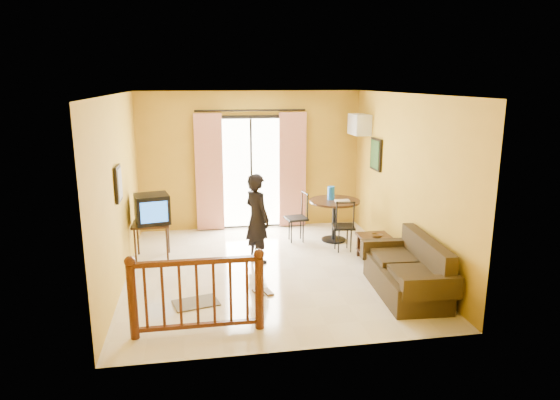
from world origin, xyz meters
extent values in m
plane|color=beige|center=(0.00, 0.00, 0.00)|extent=(5.00, 5.00, 0.00)
plane|color=white|center=(0.00, 0.00, 2.80)|extent=(5.00, 5.00, 0.00)
plane|color=#B78C23|center=(0.00, 2.50, 1.40)|extent=(4.50, 0.00, 4.50)
plane|color=#B78C23|center=(0.00, -2.50, 1.40)|extent=(4.50, 0.00, 4.50)
plane|color=#B78C23|center=(-2.25, 0.00, 1.40)|extent=(0.00, 5.00, 5.00)
plane|color=#B78C23|center=(2.25, 0.00, 1.40)|extent=(0.00, 5.00, 5.00)
cube|color=black|center=(0.00, 2.48, 1.15)|extent=(1.34, 0.03, 2.34)
cube|color=white|center=(0.00, 2.45, 1.15)|extent=(1.20, 0.04, 2.20)
cube|color=black|center=(0.00, 2.43, 1.15)|extent=(0.04, 0.02, 2.20)
cube|color=beige|center=(-0.85, 2.40, 1.20)|extent=(0.55, 0.08, 2.35)
cube|color=beige|center=(0.85, 2.40, 1.20)|extent=(0.55, 0.08, 2.35)
cylinder|color=black|center=(0.00, 2.40, 2.42)|extent=(2.20, 0.04, 0.04)
cube|color=black|center=(-1.90, 0.92, 0.61)|extent=(0.63, 0.52, 0.04)
cylinder|color=black|center=(-2.16, 0.71, 0.30)|extent=(0.04, 0.04, 0.61)
cylinder|color=black|center=(-1.64, 0.71, 0.30)|extent=(0.04, 0.04, 0.61)
cylinder|color=black|center=(-2.16, 1.13, 0.30)|extent=(0.04, 0.04, 0.61)
cylinder|color=black|center=(-1.64, 1.13, 0.30)|extent=(0.04, 0.04, 0.61)
cube|color=black|center=(-1.87, 0.92, 0.88)|extent=(0.64, 0.60, 0.49)
cube|color=blue|center=(-1.82, 0.67, 0.88)|extent=(0.43, 0.11, 0.35)
cube|color=black|center=(-2.22, -0.20, 1.55)|extent=(0.04, 0.42, 0.52)
cube|color=#635C55|center=(-2.19, -0.20, 1.55)|extent=(0.01, 0.34, 0.44)
cylinder|color=black|center=(1.45, 1.32, 0.77)|extent=(0.96, 0.96, 0.04)
cylinder|color=black|center=(1.45, 1.32, 0.39)|extent=(0.08, 0.08, 0.77)
cylinder|color=black|center=(1.45, 1.32, 0.01)|extent=(0.47, 0.47, 0.03)
cylinder|color=blue|center=(1.40, 1.39, 0.92)|extent=(0.14, 0.14, 0.25)
cube|color=beige|center=(1.56, 1.22, 0.80)|extent=(0.29, 0.20, 0.02)
cube|color=silver|center=(2.10, 1.95, 2.15)|extent=(0.30, 0.60, 0.40)
cube|color=gray|center=(1.95, 1.95, 2.15)|extent=(0.02, 0.56, 0.36)
cube|color=black|center=(2.22, 1.30, 1.65)|extent=(0.04, 0.50, 0.60)
cube|color=black|center=(2.19, 1.30, 1.65)|extent=(0.01, 0.42, 0.52)
cube|color=black|center=(1.85, -0.03, 0.41)|extent=(0.53, 0.96, 0.04)
cube|color=black|center=(1.85, -0.03, 0.13)|extent=(0.49, 0.92, 0.03)
cube|color=black|center=(1.64, -0.45, 0.20)|extent=(0.05, 0.05, 0.41)
cube|color=black|center=(2.06, -0.45, 0.20)|extent=(0.05, 0.05, 0.41)
cube|color=black|center=(1.64, 0.40, 0.20)|extent=(0.05, 0.05, 0.41)
cube|color=black|center=(2.06, 0.40, 0.20)|extent=(0.05, 0.05, 0.41)
imported|color=brown|center=(1.85, 0.09, 0.45)|extent=(0.23, 0.23, 0.06)
cube|color=#312513|center=(1.80, -1.23, 0.20)|extent=(0.88, 1.63, 0.40)
cube|color=#312513|center=(2.10, -1.23, 0.54)|extent=(0.27, 1.59, 0.54)
cube|color=#312513|center=(1.80, -2.00, 0.42)|extent=(0.80, 0.20, 0.30)
cube|color=#312513|center=(1.80, -0.46, 0.42)|extent=(0.80, 0.20, 0.30)
cube|color=#312513|center=(1.75, -1.58, 0.43)|extent=(0.58, 0.67, 0.10)
cube|color=#312513|center=(1.75, -0.88, 0.43)|extent=(0.58, 0.67, 0.10)
imported|color=black|center=(-0.13, 0.44, 0.76)|extent=(0.58, 0.66, 1.52)
cylinder|color=#471E0F|center=(-1.90, -1.90, 0.46)|extent=(0.11, 0.11, 0.92)
cylinder|color=#471E0F|center=(-0.40, -1.90, 0.46)|extent=(0.11, 0.11, 0.92)
sphere|color=#471E0F|center=(-1.90, -1.90, 0.97)|extent=(0.13, 0.13, 0.13)
sphere|color=#471E0F|center=(-0.40, -1.90, 0.97)|extent=(0.13, 0.13, 0.13)
cube|color=#471E0F|center=(-1.15, -1.90, 0.92)|extent=(1.55, 0.08, 0.06)
cube|color=#471E0F|center=(-1.15, -1.90, 0.10)|extent=(1.55, 0.06, 0.05)
cube|color=#5D564B|center=(-1.18, -1.06, 0.01)|extent=(0.68, 0.53, 0.02)
cube|color=brown|center=(-0.29, -0.88, 0.01)|extent=(0.16, 0.27, 0.03)
cube|color=brown|center=(-0.15, -0.88, 0.01)|extent=(0.16, 0.27, 0.03)
camera|label=1|loc=(-1.10, -7.52, 3.00)|focal=32.00mm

